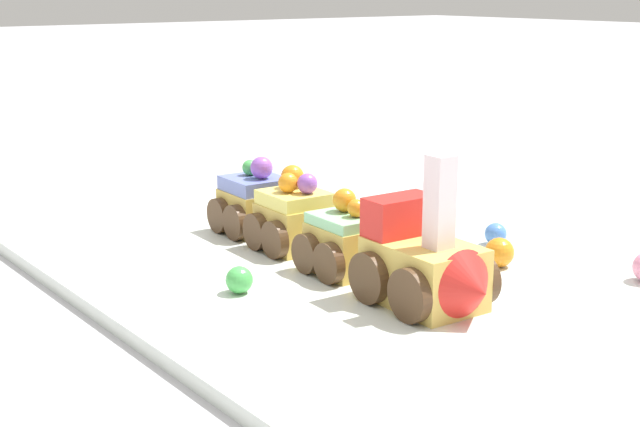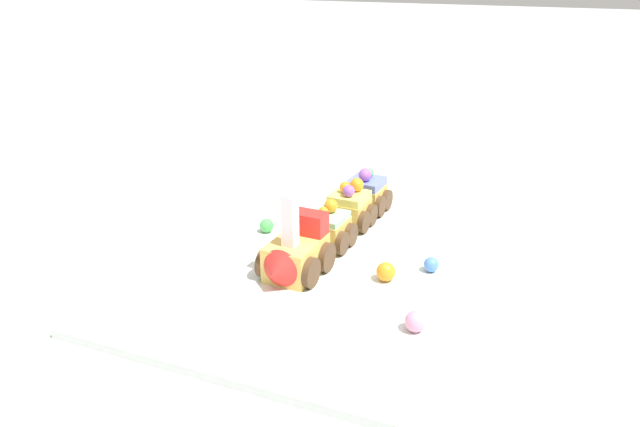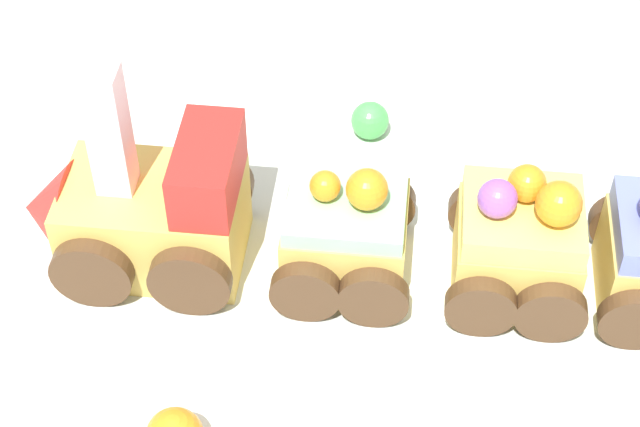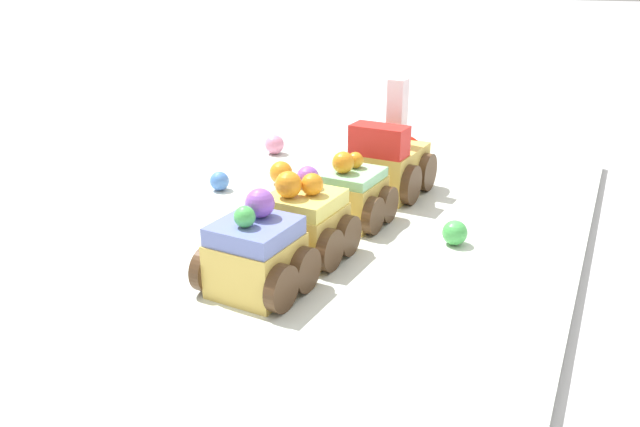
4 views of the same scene
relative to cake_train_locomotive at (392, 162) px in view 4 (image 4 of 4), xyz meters
name	(u,v)px [view 4 (image 4 of 4)]	position (x,y,z in m)	size (l,w,h in m)	color
ground_plane	(326,233)	(-0.11, 0.02, -0.04)	(10.00, 10.00, 0.00)	#B2B2B7
display_board	(326,227)	(-0.11, 0.02, -0.04)	(0.66, 0.44, 0.01)	silver
cake_train_locomotive	(392,162)	(0.00, 0.00, 0.00)	(0.11, 0.08, 0.11)	#E0BC56
cake_car_mint	(349,196)	(-0.10, 0.00, -0.01)	(0.07, 0.07, 0.07)	#E0BC56
cake_car_lemon	(304,223)	(-0.18, 0.01, 0.00)	(0.07, 0.07, 0.07)	#E0BC56
cake_car_blueberry	(256,257)	(-0.25, 0.01, 0.00)	(0.07, 0.07, 0.07)	#E0BC56
gumball_blue	(219,181)	(-0.08, 0.16, -0.02)	(0.02, 0.02, 0.02)	#4C84E0
gumball_pink	(274,145)	(0.07, 0.18, -0.02)	(0.02, 0.02, 0.02)	pink
gumball_green	(455,232)	(-0.11, -0.10, -0.02)	(0.02, 0.02, 0.02)	#4CBC56
gumball_orange	(281,173)	(-0.03, 0.11, -0.02)	(0.03, 0.03, 0.03)	orange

